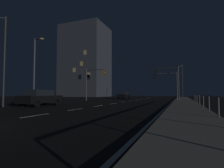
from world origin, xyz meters
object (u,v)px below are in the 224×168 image
at_px(car_oncoming, 124,95).
at_px(traffic_light_mid_left, 166,80).
at_px(traffic_light_far_right, 94,78).
at_px(traffic_light_near_right, 168,76).
at_px(car, 41,98).
at_px(building_distant, 86,62).
at_px(street_lamp_mid_block, 182,78).
at_px(street_lamp_far_end, 36,65).
at_px(street_lamp_median, 0,52).

relative_size(car_oncoming, traffic_light_mid_left, 0.91).
bearing_deg(car_oncoming, traffic_light_far_right, -97.91).
distance_m(traffic_light_near_right, traffic_light_mid_left, 1.40).
xyz_separation_m(car, building_distant, (-20.29, 43.38, 12.19)).
bearing_deg(traffic_light_near_right, car, -122.00).
relative_size(traffic_light_near_right, street_lamp_mid_block, 0.71).
distance_m(traffic_light_mid_left, building_distant, 40.58).
distance_m(traffic_light_mid_left, street_lamp_far_end, 21.22).
distance_m(car, street_lamp_far_end, 4.44).
bearing_deg(traffic_light_mid_left, street_lamp_mid_block, 77.28).
xyz_separation_m(car, traffic_light_far_right, (-0.62, 12.53, 2.94)).
bearing_deg(street_lamp_mid_block, traffic_light_mid_left, -102.72).
distance_m(traffic_light_mid_left, street_lamp_mid_block, 12.20).
bearing_deg(traffic_light_mid_left, car, -119.22).
bearing_deg(traffic_light_far_right, car_oncoming, 82.09).
bearing_deg(traffic_light_near_right, traffic_light_far_right, -157.31).
bearing_deg(street_lamp_median, traffic_light_far_right, 82.31).
relative_size(traffic_light_far_right, street_lamp_mid_block, 0.68).
bearing_deg(traffic_light_mid_left, car_oncoming, 150.85).
bearing_deg(traffic_light_far_right, street_lamp_median, -97.69).
relative_size(traffic_light_mid_left, street_lamp_mid_block, 0.61).
distance_m(car_oncoming, street_lamp_far_end, 22.83).
bearing_deg(traffic_light_far_right, street_lamp_far_end, -98.15).
bearing_deg(street_lamp_far_end, street_lamp_mid_block, 62.21).
bearing_deg(car, traffic_light_near_right, 58.00).
relative_size(car_oncoming, building_distant, 0.17).
bearing_deg(street_lamp_median, traffic_light_mid_left, 58.08).
distance_m(car, building_distant, 49.42).
xyz_separation_m(traffic_light_near_right, street_lamp_mid_block, (2.21, 13.05, 0.72)).
height_order(car, traffic_light_far_right, traffic_light_far_right).
bearing_deg(traffic_light_mid_left, traffic_light_near_right, -69.28).
height_order(car_oncoming, street_lamp_far_end, street_lamp_far_end).
distance_m(traffic_light_near_right, street_lamp_mid_block, 13.26).
height_order(car, traffic_light_mid_left, traffic_light_mid_left).
bearing_deg(street_lamp_mid_block, street_lamp_median, -115.60).
relative_size(street_lamp_mid_block, street_lamp_far_end, 1.07).
relative_size(traffic_light_mid_left, building_distant, 0.19).
xyz_separation_m(traffic_light_mid_left, street_lamp_far_end, (-12.57, -17.08, 0.83)).
relative_size(car, traffic_light_far_right, 0.83).
xyz_separation_m(street_lamp_far_end, building_distant, (-18.09, 41.93, 8.62)).
height_order(car, street_lamp_mid_block, street_lamp_mid_block).
relative_size(traffic_light_near_right, building_distant, 0.22).
xyz_separation_m(traffic_light_near_right, building_distant, (-31.11, 26.07, 8.93)).
height_order(traffic_light_near_right, traffic_light_far_right, traffic_light_near_right).
distance_m(car, traffic_light_mid_left, 21.41).
height_order(traffic_light_far_right, traffic_light_mid_left, traffic_light_far_right).
distance_m(car_oncoming, traffic_light_mid_left, 11.12).
xyz_separation_m(car_oncoming, street_lamp_mid_block, (12.09, 6.59, 3.99)).
bearing_deg(car, street_lamp_far_end, 146.65).
height_order(car, street_lamp_far_end, street_lamp_far_end).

